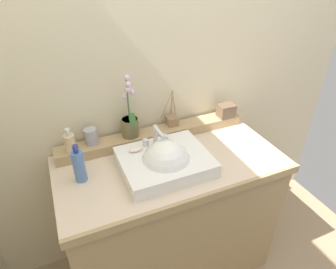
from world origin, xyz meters
name	(u,v)px	position (x,y,z in m)	size (l,w,h in m)	color
floor	(170,264)	(0.00, 0.00, -0.05)	(2.79, 3.77, 0.10)	tan
wall_back	(141,57)	(0.00, 0.40, 1.30)	(2.79, 0.20, 2.60)	beige
vanity_cabinet	(170,217)	(0.00, 0.00, 0.43)	(1.19, 0.60, 0.86)	tan
back_ledge	(155,135)	(0.00, 0.23, 0.89)	(1.12, 0.11, 0.06)	tan
sink_basin	(166,163)	(-0.05, -0.05, 0.89)	(0.44, 0.36, 0.28)	white
soap_bar	(135,149)	(-0.17, 0.06, 0.94)	(0.07, 0.04, 0.02)	silver
potted_plant	(130,122)	(-0.14, 0.23, 1.00)	(0.10, 0.10, 0.36)	brown
soap_dispenser	(70,143)	(-0.47, 0.21, 0.97)	(0.05, 0.06, 0.14)	beige
tumbler_cup	(91,136)	(-0.36, 0.24, 0.96)	(0.07, 0.07, 0.09)	#9C9CA4
reed_diffuser	(172,120)	(0.12, 0.25, 0.95)	(0.09, 0.07, 0.23)	#93704F
trinket_box	(226,111)	(0.47, 0.21, 0.96)	(0.10, 0.08, 0.08)	brown
lotion_bottle	(79,166)	(-0.46, 0.03, 0.95)	(0.06, 0.06, 0.20)	#547AB8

